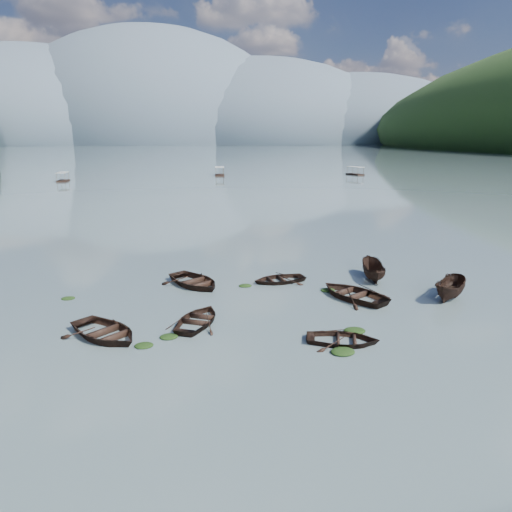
{
  "coord_description": "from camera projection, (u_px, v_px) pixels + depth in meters",
  "views": [
    {
      "loc": [
        -4.91,
        -20.5,
        10.52
      ],
      "look_at": [
        0.0,
        12.0,
        2.0
      ],
      "focal_mm": 32.0,
      "sensor_mm": 36.0,
      "label": 1
    }
  ],
  "objects": [
    {
      "name": "haze_mtn_d",
      "position": [
        346.0,
        143.0,
        930.64
      ],
      "size": [
        520.0,
        520.0,
        220.0
      ],
      "primitive_type": "ellipsoid",
      "color": "#475666",
      "rests_on": "ground"
    },
    {
      "name": "rowboat_1",
      "position": [
        198.0,
        323.0,
        26.72
      ],
      "size": [
        4.46,
        5.04,
        0.86
      ],
      "primitive_type": "imported",
      "rotation": [
        0.0,
        0.0,
        2.71
      ],
      "color": "black",
      "rests_on": "ground"
    },
    {
      "name": "weed_clump_7",
      "position": [
        328.0,
        291.0,
        32.36
      ],
      "size": [
        1.03,
        0.82,
        0.22
      ],
      "primitive_type": "ellipsoid",
      "color": "black",
      "rests_on": "ground"
    },
    {
      "name": "weed_clump_4",
      "position": [
        355.0,
        332.0,
        25.52
      ],
      "size": [
        1.24,
        0.98,
        0.26
      ],
      "primitive_type": "ellipsoid",
      "color": "black",
      "rests_on": "ground"
    },
    {
      "name": "rowboat_3",
      "position": [
        353.0,
        298.0,
        30.98
      ],
      "size": [
        5.73,
        6.23,
        1.05
      ],
      "primitive_type": "imported",
      "rotation": [
        0.0,
        0.0,
        3.68
      ],
      "color": "black",
      "rests_on": "ground"
    },
    {
      "name": "haze_mtn_c",
      "position": [
        259.0,
        143.0,
        904.62
      ],
      "size": [
        520.0,
        520.0,
        260.0
      ],
      "primitive_type": "ellipsoid",
      "color": "#475666",
      "rests_on": "ground"
    },
    {
      "name": "pontoon_right",
      "position": [
        355.0,
        175.0,
        133.99
      ],
      "size": [
        4.05,
        6.4,
        2.28
      ],
      "primitive_type": null,
      "rotation": [
        0.0,
        0.0,
        0.29
      ],
      "color": "black",
      "rests_on": "ground"
    },
    {
      "name": "haze_mtn_a",
      "position": [
        47.0,
        144.0,
        846.81
      ],
      "size": [
        520.0,
        520.0,
        280.0
      ],
      "primitive_type": "ellipsoid",
      "color": "#475666",
      "rests_on": "ground"
    },
    {
      "name": "weed_clump_1",
      "position": [
        144.0,
        346.0,
        23.75
      ],
      "size": [
        0.99,
        0.79,
        0.22
      ],
      "primitive_type": "ellipsoid",
      "color": "black",
      "rests_on": "ground"
    },
    {
      "name": "weed_clump_5",
      "position": [
        68.0,
        299.0,
        30.76
      ],
      "size": [
        0.91,
        0.73,
        0.19
      ],
      "primitive_type": "ellipsoid",
      "color": "black",
      "rests_on": "ground"
    },
    {
      "name": "rowboat_8",
      "position": [
        372.0,
        279.0,
        35.14
      ],
      "size": [
        2.38,
        4.34,
        1.59
      ],
      "primitive_type": "imported",
      "rotation": [
        0.0,
        0.0,
        2.93
      ],
      "color": "black",
      "rests_on": "ground"
    },
    {
      "name": "rowboat_0",
      "position": [
        105.0,
        337.0,
        24.88
      ],
      "size": [
        5.86,
        5.97,
        1.01
      ],
      "primitive_type": "imported",
      "rotation": [
        0.0,
        0.0,
        0.73
      ],
      "color": "black",
      "rests_on": "ground"
    },
    {
      "name": "rowboat_6",
      "position": [
        194.0,
        285.0,
        33.59
      ],
      "size": [
        5.79,
        6.23,
        1.05
      ],
      "primitive_type": "imported",
      "rotation": [
        0.0,
        0.0,
        0.57
      ],
      "color": "black",
      "rests_on": "ground"
    },
    {
      "name": "rowboat_4",
      "position": [
        343.0,
        343.0,
        24.14
      ],
      "size": [
        4.49,
        3.77,
        0.8
      ],
      "primitive_type": "imported",
      "rotation": [
        0.0,
        0.0,
        1.27
      ],
      "color": "black",
      "rests_on": "ground"
    },
    {
      "name": "pontoon_centre",
      "position": [
        220.0,
        176.0,
        130.87
      ],
      "size": [
        3.06,
        6.49,
        2.42
      ],
      "primitive_type": null,
      "rotation": [
        0.0,
        0.0,
        -0.07
      ],
      "color": "black",
      "rests_on": "ground"
    },
    {
      "name": "weed_clump_6",
      "position": [
        245.0,
        286.0,
        33.38
      ],
      "size": [
        0.95,
        0.8,
        0.2
      ],
      "primitive_type": "ellipsoid",
      "color": "black",
      "rests_on": "ground"
    },
    {
      "name": "weed_clump_3",
      "position": [
        359.0,
        291.0,
        32.32
      ],
      "size": [
        0.99,
        0.83,
        0.22
      ],
      "primitive_type": "ellipsoid",
      "color": "black",
      "rests_on": "ground"
    },
    {
      "name": "ground_plane",
      "position": [
        291.0,
        353.0,
        22.97
      ],
      "size": [
        2400.0,
        2400.0,
        0.0
      ],
      "primitive_type": "plane",
      "color": "slate"
    },
    {
      "name": "rowboat_5",
      "position": [
        450.0,
        298.0,
        30.92
      ],
      "size": [
        4.1,
        4.07,
        1.62
      ],
      "primitive_type": "imported",
      "rotation": [
        0.0,
        0.0,
        -0.79
      ],
      "color": "black",
      "rests_on": "ground"
    },
    {
      "name": "haze_mtn_b",
      "position": [
        156.0,
        144.0,
        875.72
      ],
      "size": [
        520.0,
        520.0,
        340.0
      ],
      "primitive_type": "ellipsoid",
      "color": "#475666",
      "rests_on": "ground"
    },
    {
      "name": "weed_clump_0",
      "position": [
        169.0,
        338.0,
        24.79
      ],
      "size": [
        1.0,
        0.82,
        0.22
      ],
      "primitive_type": "ellipsoid",
      "color": "black",
      "rests_on": "ground"
    },
    {
      "name": "rowboat_7",
      "position": [
        279.0,
        282.0,
        34.39
      ],
      "size": [
        4.5,
        3.6,
        0.83
      ],
      "primitive_type": "imported",
      "rotation": [
        0.0,
        0.0,
        4.91
      ],
      "color": "black",
      "rests_on": "ground"
    },
    {
      "name": "weed_clump_2",
      "position": [
        343.0,
        353.0,
        23.01
      ],
      "size": [
        1.24,
        0.99,
        0.27
      ],
      "primitive_type": "ellipsoid",
      "color": "black",
      "rests_on": "ground"
    },
    {
      "name": "pontoon_left",
      "position": [
        63.0,
        181.0,
        113.71
      ],
      "size": [
        2.64,
        5.76,
        2.16
      ],
      "primitive_type": null,
      "rotation": [
        0.0,
        0.0,
        0.05
      ],
      "color": "black",
      "rests_on": "ground"
    }
  ]
}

